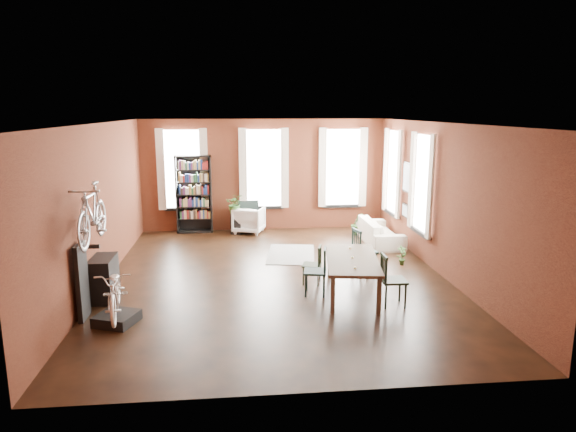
{
  "coord_description": "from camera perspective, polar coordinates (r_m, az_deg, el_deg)",
  "views": [
    {
      "loc": [
        -0.81,
        -10.25,
        3.47
      ],
      "look_at": [
        0.3,
        0.6,
        1.19
      ],
      "focal_mm": 32.0,
      "sensor_mm": 36.0,
      "label": 1
    }
  ],
  "objects": [
    {
      "name": "console_table",
      "position": [
        10.15,
        -19.78,
        -6.53
      ],
      "size": [
        0.4,
        0.8,
        0.8
      ],
      "primitive_type": "cube",
      "color": "black",
      "rests_on": "ground"
    },
    {
      "name": "white_armchair",
      "position": [
        14.68,
        -4.36,
        -0.27
      ],
      "size": [
        0.99,
        0.95,
        0.82
      ],
      "primitive_type": "imported",
      "rotation": [
        0.0,
        0.0,
        2.83
      ],
      "color": "white",
      "rests_on": "ground"
    },
    {
      "name": "plant_stand",
      "position": [
        14.61,
        -5.71,
        -0.82
      ],
      "size": [
        0.36,
        0.36,
        0.59
      ],
      "primitive_type": "cube",
      "rotation": [
        0.0,
        0.0,
        -0.27
      ],
      "color": "black",
      "rests_on": "ground"
    },
    {
      "name": "dining_chair_d",
      "position": [
        11.13,
        8.47,
        -3.88
      ],
      "size": [
        0.54,
        0.54,
        0.98
      ],
      "primitive_type": "cube",
      "rotation": [
        0.0,
        0.0,
        1.8
      ],
      "color": "#1A3A39",
      "rests_on": "ground"
    },
    {
      "name": "plant_on_stand",
      "position": [
        14.49,
        -5.9,
        1.13
      ],
      "size": [
        0.51,
        0.56,
        0.43
      ],
      "primitive_type": "imported",
      "rotation": [
        0.0,
        0.0,
        -0.02
      ],
      "color": "#325D25",
      "rests_on": "plant_stand"
    },
    {
      "name": "dining_chair_b",
      "position": [
        10.39,
        2.66,
        -5.44
      ],
      "size": [
        0.45,
        0.45,
        0.79
      ],
      "primitive_type": "cube",
      "rotation": [
        0.0,
        0.0,
        -1.87
      ],
      "color": "#1F2F1C",
      "rests_on": "ground"
    },
    {
      "name": "plant_small",
      "position": [
        11.97,
        12.51,
        -4.95
      ],
      "size": [
        0.37,
        0.5,
        0.16
      ],
      "primitive_type": "imported",
      "rotation": [
        0.0,
        0.0,
        0.35
      ],
      "color": "#355B24",
      "rests_on": "ground"
    },
    {
      "name": "striped_rug",
      "position": [
        12.52,
        0.35,
        -4.26
      ],
      "size": [
        1.36,
        1.92,
        0.01
      ],
      "primitive_type": "cube",
      "rotation": [
        0.0,
        0.0,
        -0.14
      ],
      "color": "black",
      "rests_on": "ground"
    },
    {
      "name": "bike_trainer",
      "position": [
        9.07,
        -18.48,
        -10.75
      ],
      "size": [
        0.77,
        0.77,
        0.17
      ],
      "primitive_type": "cube",
      "rotation": [
        0.0,
        0.0,
        -0.36
      ],
      "color": "black",
      "rests_on": "ground"
    },
    {
      "name": "bike_wall_rack",
      "position": [
        9.28,
        -21.92,
        -6.78
      ],
      "size": [
        0.16,
        0.6,
        1.3
      ],
      "primitive_type": "cube",
      "color": "black",
      "rests_on": "ground"
    },
    {
      "name": "dining_chair_c",
      "position": [
        9.43,
        11.64,
        -6.99
      ],
      "size": [
        0.45,
        0.45,
        0.94
      ],
      "primitive_type": "cube",
      "rotation": [
        0.0,
        0.0,
        1.54
      ],
      "color": "black",
      "rests_on": "ground"
    },
    {
      "name": "dining_table",
      "position": [
        9.9,
        7.11,
        -6.65
      ],
      "size": [
        1.25,
        2.19,
        0.71
      ],
      "primitive_type": "cube",
      "rotation": [
        0.0,
        0.0,
        -0.15
      ],
      "color": "brown",
      "rests_on": "ground"
    },
    {
      "name": "bicycle_floor",
      "position": [
        8.75,
        -18.77,
        -5.65
      ],
      "size": [
        0.66,
        0.88,
        1.54
      ],
      "primitive_type": "imported",
      "rotation": [
        0.0,
        0.0,
        0.16
      ],
      "color": "silver",
      "rests_on": "bike_trainer"
    },
    {
      "name": "plant_by_sofa",
      "position": [
        14.56,
        7.65,
        -1.53
      ],
      "size": [
        0.4,
        0.65,
        0.28
      ],
      "primitive_type": "imported",
      "rotation": [
        0.0,
        0.0,
        0.08
      ],
      "color": "#315B24",
      "rests_on": "ground"
    },
    {
      "name": "bookshelf",
      "position": [
        14.79,
        -10.41,
        2.39
      ],
      "size": [
        1.0,
        0.32,
        2.2
      ],
      "primitive_type": "cube",
      "color": "black",
      "rests_on": "ground"
    },
    {
      "name": "room",
      "position": [
        11.0,
        -0.3,
        4.83
      ],
      "size": [
        9.0,
        9.04,
        3.22
      ],
      "color": "black",
      "rests_on": "ground"
    },
    {
      "name": "bicycle_hung",
      "position": [
        8.87,
        -21.1,
        2.33
      ],
      "size": [
        0.47,
        1.0,
        1.66
      ],
      "primitive_type": "imported",
      "color": "#A5A8AD",
      "rests_on": "bike_wall_rack"
    },
    {
      "name": "dining_chair_a",
      "position": [
        9.79,
        3.04,
        -6.16
      ],
      "size": [
        0.49,
        0.49,
        0.91
      ],
      "primitive_type": "cube",
      "rotation": [
        0.0,
        0.0,
        -1.76
      ],
      "color": "#173431",
      "rests_on": "ground"
    },
    {
      "name": "cream_sofa",
      "position": [
        13.74,
        10.18,
        -1.27
      ],
      "size": [
        0.61,
        2.08,
        0.81
      ],
      "primitive_type": "imported",
      "rotation": [
        0.0,
        0.0,
        1.57
      ],
      "color": "beige",
      "rests_on": "ground"
    }
  ]
}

